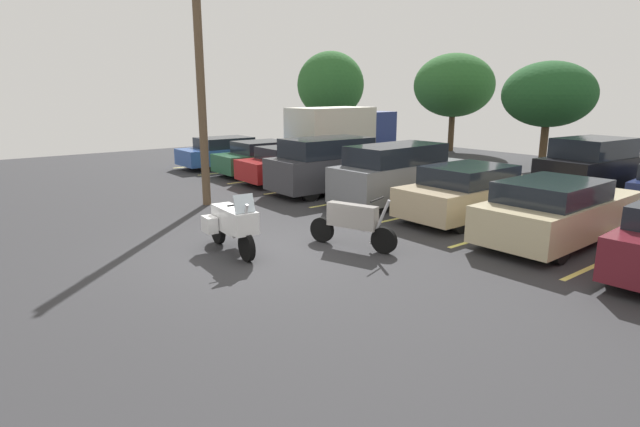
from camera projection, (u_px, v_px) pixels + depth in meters
name	position (u px, v px, depth m)	size (l,w,h in m)	color
ground	(245.00, 255.00, 11.42)	(44.00, 44.00, 0.10)	#2D2D30
motorcycle_touring	(233.00, 223.00, 11.29)	(2.19, 1.00, 1.44)	black
motorcycle_second	(353.00, 222.00, 11.69)	(2.17, 0.92, 1.24)	black
parking_stripes	(398.00, 204.00, 16.41)	(24.17, 5.13, 0.01)	#EAE066
car_blue	(229.00, 152.00, 24.30)	(2.00, 4.90, 1.42)	#2D519E
car_green	(264.00, 158.00, 22.12)	(1.99, 4.27, 1.45)	#235638
car_red	(293.00, 165.00, 20.13)	(2.00, 4.41, 1.44)	maroon
car_charcoal	(332.00, 165.00, 18.15)	(1.99, 4.86, 1.95)	#38383D
car_grey	(398.00, 174.00, 16.46)	(1.99, 4.85, 1.88)	slate
car_tan	(472.00, 192.00, 14.46)	(1.91, 4.78, 1.52)	tan
car_champagne	(558.00, 211.00, 12.16)	(2.08, 4.94, 1.53)	#C1B289
car_far_black	(593.00, 167.00, 17.75)	(2.28, 4.50, 1.98)	black
box_truck	(342.00, 131.00, 26.79)	(2.78, 6.27, 2.73)	navy
utility_pole	(201.00, 79.00, 15.43)	(1.46, 1.24, 7.46)	brown
tree_rear	(549.00, 95.00, 23.23)	(4.13, 4.13, 4.88)	#4C3823
tree_center_left	(331.00, 85.00, 34.91)	(4.56, 4.56, 6.19)	#4C3823
tree_center_right	(454.00, 85.00, 30.14)	(4.71, 4.71, 5.72)	#4C3823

